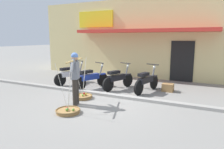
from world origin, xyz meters
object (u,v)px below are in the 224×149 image
(fruit_basket_right_side, at_px, (82,96))
(motorcycle_end_of_row, at_px, (147,81))
(fruit_basket_left_side, at_px, (68,111))
(fruit_vendor, at_px, (75,75))
(wooden_crate, at_px, (168,88))
(motorcycle_third_in_row, at_px, (118,79))
(motorcycle_nearest_shop, at_px, (71,75))
(motorcycle_second_in_row, at_px, (91,78))

(fruit_basket_right_side, height_order, motorcycle_end_of_row, fruit_basket_right_side)
(fruit_basket_left_side, xyz_separation_m, motorcycle_end_of_row, (1.34, 3.29, 0.38))
(fruit_vendor, height_order, wooden_crate, fruit_vendor)
(motorcycle_third_in_row, bearing_deg, motorcycle_end_of_row, 3.41)
(fruit_basket_left_side, height_order, wooden_crate, fruit_basket_left_side)
(wooden_crate, bearing_deg, motorcycle_nearest_shop, -171.73)
(motorcycle_end_of_row, bearing_deg, wooden_crate, 32.22)
(fruit_basket_left_side, relative_size, motorcycle_second_in_row, 0.84)
(fruit_basket_left_side, relative_size, wooden_crate, 3.30)
(motorcycle_second_in_row, bearing_deg, fruit_basket_right_side, -70.28)
(motorcycle_second_in_row, distance_m, motorcycle_end_of_row, 2.35)
(fruit_basket_right_side, height_order, wooden_crate, fruit_basket_right_side)
(motorcycle_nearest_shop, distance_m, motorcycle_third_in_row, 2.37)
(fruit_basket_right_side, relative_size, motorcycle_end_of_row, 0.81)
(motorcycle_third_in_row, relative_size, motorcycle_end_of_row, 0.98)
(fruit_basket_right_side, xyz_separation_m, motorcycle_end_of_row, (1.81, 1.86, 0.38))
(motorcycle_nearest_shop, bearing_deg, motorcycle_second_in_row, -13.16)
(fruit_basket_right_side, xyz_separation_m, motorcycle_third_in_row, (0.59, 1.78, 0.38))
(motorcycle_second_in_row, bearing_deg, fruit_vendor, -70.81)
(motorcycle_nearest_shop, height_order, motorcycle_end_of_row, same)
(fruit_vendor, xyz_separation_m, motorcycle_second_in_row, (-0.74, 2.12, -0.52))
(motorcycle_nearest_shop, xyz_separation_m, motorcycle_third_in_row, (2.37, 0.08, 0.00))
(motorcycle_end_of_row, bearing_deg, fruit_vendor, -121.43)
(fruit_vendor, height_order, motorcycle_third_in_row, fruit_vendor)
(fruit_vendor, height_order, fruit_basket_right_side, fruit_vendor)
(motorcycle_nearest_shop, distance_m, wooden_crate, 4.40)
(fruit_vendor, xyz_separation_m, wooden_crate, (2.33, 3.05, -0.82))
(fruit_basket_left_side, bearing_deg, motorcycle_second_in_row, 108.90)
(fruit_basket_right_side, bearing_deg, wooden_crate, 42.31)
(fruit_basket_left_side, bearing_deg, fruit_basket_right_side, 108.09)
(fruit_basket_left_side, relative_size, fruit_basket_right_side, 1.00)
(fruit_vendor, xyz_separation_m, motorcycle_end_of_row, (1.57, 2.57, -0.52))
(fruit_basket_right_side, bearing_deg, motorcycle_third_in_row, 71.75)
(motorcycle_second_in_row, relative_size, motorcycle_third_in_row, 0.99)
(fruit_basket_right_side, relative_size, wooden_crate, 3.30)
(wooden_crate, bearing_deg, motorcycle_third_in_row, -164.45)
(fruit_vendor, distance_m, motorcycle_third_in_row, 2.58)
(fruit_basket_right_side, distance_m, motorcycle_third_in_row, 1.92)
(fruit_vendor, bearing_deg, fruit_basket_right_side, 108.15)
(fruit_basket_left_side, distance_m, motorcycle_end_of_row, 3.57)
(motorcycle_second_in_row, xyz_separation_m, motorcycle_third_in_row, (1.09, 0.38, 0.00))
(fruit_basket_left_side, distance_m, wooden_crate, 4.31)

